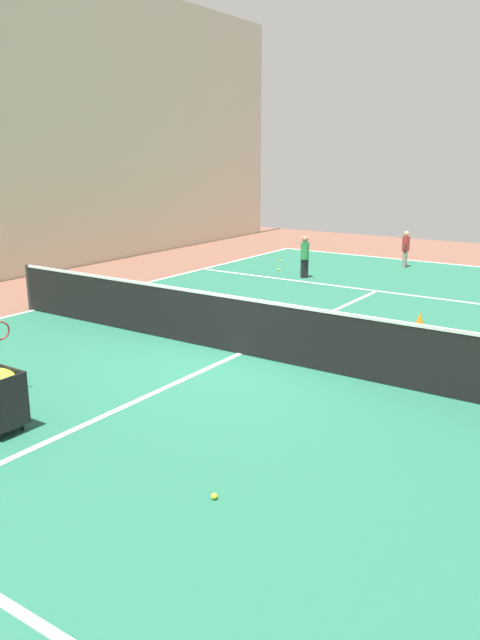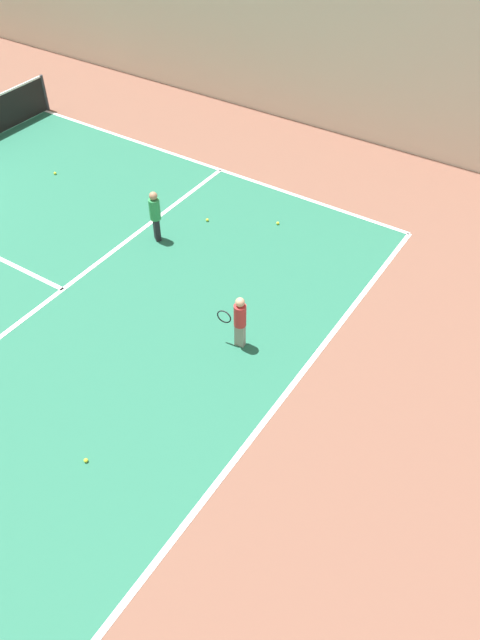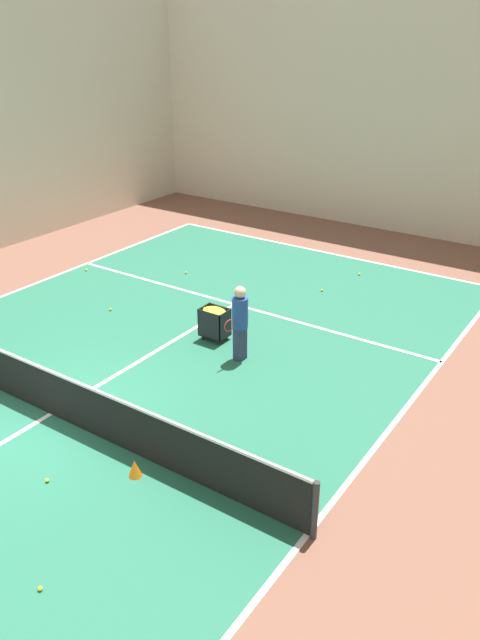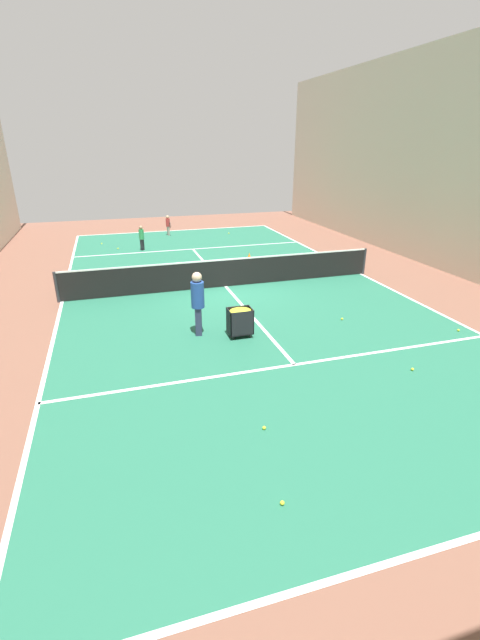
% 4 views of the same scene
% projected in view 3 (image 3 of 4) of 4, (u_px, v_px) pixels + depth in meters
% --- Properties ---
extents(ground_plane, '(33.79, 33.79, 0.00)m').
position_uv_depth(ground_plane, '(51.00, 414.00, 12.09)').
color(ground_plane, brown).
extents(court_playing_area, '(11.28, 22.85, 0.00)m').
position_uv_depth(court_playing_area, '(51.00, 414.00, 12.09)').
color(court_playing_area, '#23664C').
rests_on(court_playing_area, ground).
extents(line_baseline_far, '(11.28, 0.10, 0.00)m').
position_uv_depth(line_baseline_far, '(322.00, 252.00, 20.62)').
color(line_baseline_far, white).
rests_on(line_baseline_far, ground).
extents(line_sideline_right, '(0.10, 22.85, 0.00)m').
position_uv_depth(line_sideline_right, '(307.00, 535.00, 9.24)').
color(line_sideline_right, white).
rests_on(line_sideline_right, ground).
extents(line_service_far, '(11.28, 0.10, 0.00)m').
position_uv_depth(line_service_far, '(234.00, 304.00, 16.78)').
color(line_service_far, white).
rests_on(line_service_far, ground).
extents(line_centre_service, '(0.10, 12.57, 0.00)m').
position_uv_depth(line_centre_service, '(51.00, 414.00, 12.09)').
color(line_centre_service, white).
rests_on(line_centre_service, ground).
extents(hall_enclosure_far, '(18.22, 0.15, 8.58)m').
position_uv_depth(hall_enclosure_far, '(377.00, 105.00, 21.42)').
color(hall_enclosure_far, beige).
rests_on(hall_enclosure_far, ground).
extents(tennis_net, '(11.58, 0.10, 1.04)m').
position_uv_depth(tennis_net, '(47.00, 390.00, 11.86)').
color(tennis_net, '#2D2D33').
rests_on(tennis_net, ground).
extents(coach_at_net, '(0.43, 0.71, 1.77)m').
position_uv_depth(coach_at_net, '(240.00, 318.00, 13.63)').
color(coach_at_net, '#2D3351').
rests_on(coach_at_net, ground).
extents(ball_cart, '(0.65, 0.47, 0.82)m').
position_uv_depth(ball_cart, '(214.00, 318.00, 14.70)').
color(ball_cart, black).
rests_on(ball_cart, ground).
extents(training_cone_1, '(0.23, 0.23, 0.32)m').
position_uv_depth(training_cone_1, '(135.00, 468.00, 10.37)').
color(training_cone_1, orange).
rests_on(training_cone_1, ground).
extents(tennis_ball_1, '(0.07, 0.07, 0.07)m').
position_uv_depth(tennis_ball_1, '(322.00, 290.00, 17.58)').
color(tennis_ball_1, yellow).
rests_on(tennis_ball_1, ground).
extents(tennis_ball_2, '(0.07, 0.07, 0.07)m').
position_uv_depth(tennis_ball_2, '(186.00, 273.00, 18.82)').
color(tennis_ball_2, yellow).
rests_on(tennis_ball_2, ground).
extents(tennis_ball_4, '(0.07, 0.07, 0.07)m').
position_uv_depth(tennis_ball_4, '(359.00, 274.00, 18.71)').
color(tennis_ball_4, yellow).
rests_on(tennis_ball_4, ground).
extents(tennis_ball_6, '(0.07, 0.07, 0.07)m').
position_uv_depth(tennis_ball_6, '(86.00, 270.00, 19.03)').
color(tennis_ball_6, yellow).
rests_on(tennis_ball_6, ground).
extents(tennis_ball_8, '(0.07, 0.07, 0.07)m').
position_uv_depth(tennis_ball_8, '(110.00, 309.00, 16.41)').
color(tennis_ball_8, yellow).
rests_on(tennis_ball_8, ground).
extents(tennis_ball_9, '(0.07, 0.07, 0.07)m').
position_uv_depth(tennis_ball_9, '(47.00, 480.00, 10.28)').
color(tennis_ball_9, yellow).
rests_on(tennis_ball_9, ground).
extents(tennis_ball_11, '(0.07, 0.07, 0.07)m').
position_uv_depth(tennis_ball_11, '(40.00, 589.00, 8.32)').
color(tennis_ball_11, yellow).
rests_on(tennis_ball_11, ground).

